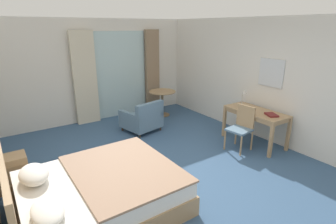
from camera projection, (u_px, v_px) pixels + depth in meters
The scene contains 15 objects.
ground at pixel (172, 175), 4.69m from camera, with size 5.83×7.62×0.10m, color #38567A.
wall_back at pixel (97, 71), 7.06m from camera, with size 5.43×0.12×2.67m, color silver.
wall_right at pixel (274, 82), 5.67m from camera, with size 0.12×7.22×2.67m, color silver.
balcony_glass_door at pixel (120, 75), 7.37m from camera, with size 1.57×0.02×2.35m, color silver.
curtain_panel_left at pixel (85, 79), 6.75m from camera, with size 0.60×0.10×2.39m, color beige.
curtain_panel_right at pixel (152, 71), 7.82m from camera, with size 0.43×0.10×2.39m, color #897056.
bed at pixel (97, 193), 3.62m from camera, with size 2.15×1.79×1.09m.
nightstand at pixel (13, 172), 4.16m from camera, with size 0.45×0.37×0.55m.
writing_desk at pixel (256, 115), 5.67m from camera, with size 0.64×1.35×0.75m.
desk_chair at pixel (242, 126), 5.44m from camera, with size 0.49×0.48×0.92m.
desk_lamp at pixel (243, 95), 5.80m from camera, with size 0.15×0.18×0.43m.
closed_book at pixel (271, 115), 5.32m from camera, with size 0.18×0.26×0.04m, color maroon.
armchair_by_window at pixel (143, 119), 6.44m from camera, with size 0.94×0.93×0.78m.
round_cafe_table at pixel (162, 97), 7.53m from camera, with size 0.75×0.75×0.72m.
wall_mirror at pixel (271, 73), 5.60m from camera, with size 0.02×0.58×0.59m.
Camera 1 is at (-2.37, -3.36, 2.47)m, focal length 28.18 mm.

